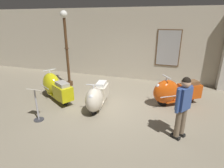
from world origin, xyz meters
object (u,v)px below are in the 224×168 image
object	(u,v)px
scooter_0	(55,87)
info_stanchion	(37,107)
scooter_2	(173,92)
visitor_0	(183,104)
scooter_1	(97,97)
lamppost	(66,47)

from	to	relation	value
scooter_0	info_stanchion	distance (m)	1.47
scooter_0	scooter_2	world-z (taller)	scooter_2
scooter_2	visitor_0	bearing A→B (deg)	61.85
scooter_2	info_stanchion	size ratio (longest dim) A/B	1.68
scooter_1	scooter_2	distance (m)	2.51
scooter_0	visitor_0	bearing A→B (deg)	-162.84
scooter_0	info_stanchion	world-z (taller)	scooter_0
scooter_0	scooter_2	distance (m)	4.07
scooter_0	scooter_2	size ratio (longest dim) A/B	1.01
scooter_1	scooter_0	bearing A→B (deg)	-106.81
scooter_1	lamppost	size ratio (longest dim) A/B	0.53
scooter_0	info_stanchion	xyz separation A→B (m)	(0.40, -1.42, -0.06)
scooter_1	visitor_0	xyz separation A→B (m)	(2.43, -0.68, 0.45)
scooter_2	lamppost	distance (m)	4.44
scooter_0	visitor_0	distance (m)	4.31
scooter_2	visitor_0	world-z (taller)	visitor_0
scooter_0	scooter_2	xyz separation A→B (m)	(3.99, 0.79, 0.00)
visitor_0	scooter_0	bearing A→B (deg)	22.24
scooter_1	lamppost	world-z (taller)	lamppost
lamppost	visitor_0	xyz separation A→B (m)	(4.42, -2.37, -0.77)
info_stanchion	lamppost	bearing A→B (deg)	103.15
scooter_1	visitor_0	world-z (taller)	visitor_0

